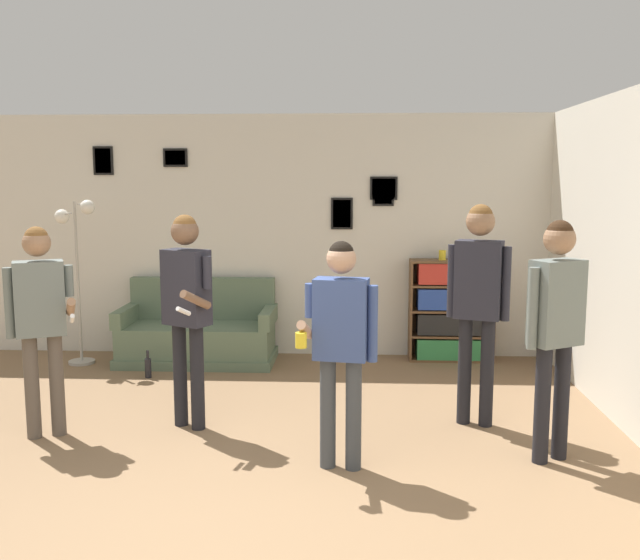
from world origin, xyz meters
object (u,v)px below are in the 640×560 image
at_px(floor_lamp, 77,253).
at_px(person_player_foreground_center, 186,298).
at_px(drinking_cup, 442,255).
at_px(person_player_foreground_left, 40,310).
at_px(person_spectator_near_bookshelf, 478,289).
at_px(couch, 198,335).
at_px(person_watcher_holding_cup, 341,332).
at_px(bookshelf, 451,311).
at_px(bottle_on_floor, 148,367).
at_px(person_spectator_far_right, 556,315).

bearing_deg(floor_lamp, person_player_foreground_center, -49.60).
bearing_deg(person_player_foreground_center, drinking_cup, 45.13).
distance_m(person_player_foreground_left, person_spectator_near_bookshelf, 3.41).
distance_m(couch, person_watcher_holding_cup, 3.35).
distance_m(bookshelf, person_player_foreground_left, 4.31).
height_order(person_watcher_holding_cup, bottle_on_floor, person_watcher_holding_cup).
height_order(floor_lamp, person_watcher_holding_cup, floor_lamp).
relative_size(couch, bookshelf, 1.51).
height_order(person_spectator_near_bookshelf, drinking_cup, person_spectator_near_bookshelf).
bearing_deg(person_player_foreground_center, person_player_foreground_left, -166.02).
relative_size(couch, person_spectator_far_right, 0.98).
relative_size(person_player_foreground_left, person_player_foreground_center, 0.95).
relative_size(floor_lamp, drinking_cup, 16.67).
xyz_separation_m(bookshelf, person_watcher_holding_cup, (-1.15, -3.05, 0.41)).
relative_size(couch, floor_lamp, 0.95).
distance_m(couch, bookshelf, 2.79).
relative_size(person_spectator_near_bookshelf, bottle_on_floor, 6.38).
bearing_deg(bottle_on_floor, couch, 62.05).
xyz_separation_m(person_watcher_holding_cup, person_spectator_far_right, (1.49, 0.21, 0.09)).
distance_m(floor_lamp, person_spectator_near_bookshelf, 4.32).
relative_size(person_player_foreground_center, person_spectator_near_bookshelf, 0.96).
relative_size(person_spectator_far_right, drinking_cup, 16.13).
xyz_separation_m(person_player_foreground_center, person_watcher_holding_cup, (1.24, -0.76, -0.10)).
distance_m(floor_lamp, drinking_cup, 3.93).
bearing_deg(person_spectator_near_bookshelf, person_player_foreground_left, -172.46).
bearing_deg(bookshelf, person_player_foreground_left, -143.55).
xyz_separation_m(person_spectator_near_bookshelf, bottle_on_floor, (-3.06, 1.22, -1.01)).
xyz_separation_m(floor_lamp, bottle_on_floor, (0.89, -0.53, -1.09)).
bearing_deg(person_spectator_far_right, person_player_foreground_left, 175.71).
height_order(bookshelf, drinking_cup, drinking_cup).
bearing_deg(person_player_foreground_left, person_spectator_far_right, -4.29).
relative_size(person_player_foreground_center, bottle_on_floor, 6.11).
xyz_separation_m(bookshelf, bottle_on_floor, (-3.14, -0.88, -0.45)).
bearing_deg(floor_lamp, bookshelf, 5.07).
xyz_separation_m(person_player_foreground_center, drinking_cup, (2.27, 2.28, 0.11)).
bearing_deg(person_player_foreground_left, person_player_foreground_center, 13.98).
height_order(floor_lamp, person_spectator_near_bookshelf, person_spectator_near_bookshelf).
height_order(floor_lamp, person_spectator_far_right, floor_lamp).
bearing_deg(floor_lamp, person_spectator_far_right, -29.56).
bearing_deg(person_player_foreground_left, floor_lamp, 104.74).
bearing_deg(drinking_cup, person_watcher_holding_cup, -108.79).
distance_m(floor_lamp, person_player_foreground_left, 2.28).
xyz_separation_m(couch, person_spectator_far_right, (3.11, -2.64, 0.76)).
xyz_separation_m(couch, person_player_foreground_left, (-0.68, -2.35, 0.71)).
distance_m(couch, floor_lamp, 1.56).
bearing_deg(bookshelf, drinking_cup, -179.96).
height_order(person_player_foreground_center, bottle_on_floor, person_player_foreground_center).
xyz_separation_m(person_player_foreground_center, person_spectator_near_bookshelf, (2.31, 0.18, 0.06)).
height_order(person_player_foreground_left, person_watcher_holding_cup, person_player_foreground_left).
relative_size(floor_lamp, person_watcher_holding_cup, 1.12).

